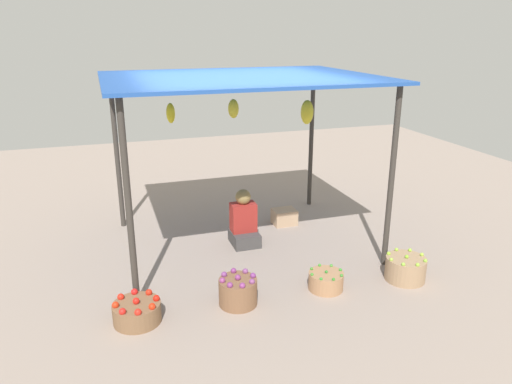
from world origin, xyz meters
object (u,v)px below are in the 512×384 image
at_px(vendor_person, 244,223).
at_px(wooden_crate_near_vendor, 284,217).
at_px(basket_limes, 405,268).
at_px(basket_red_tomatoes, 137,312).
at_px(basket_green_chilies, 326,281).
at_px(basket_purple_onions, 238,291).

relative_size(vendor_person, wooden_crate_near_vendor, 2.25).
relative_size(basket_limes, wooden_crate_near_vendor, 1.36).
bearing_deg(vendor_person, basket_red_tomatoes, -136.80).
distance_m(basket_red_tomatoes, basket_limes, 3.11).
bearing_deg(basket_limes, basket_green_chilies, 174.83).
bearing_deg(basket_green_chilies, basket_purple_onions, 179.71).
relative_size(basket_green_chilies, wooden_crate_near_vendor, 1.15).
bearing_deg(basket_limes, vendor_person, 133.98).
xyz_separation_m(basket_limes, wooden_crate_near_vendor, (-0.74, 2.06, -0.03)).
relative_size(basket_red_tomatoes, basket_purple_onions, 1.17).
height_order(basket_red_tomatoes, wooden_crate_near_vendor, basket_red_tomatoes).
height_order(basket_purple_onions, basket_limes, basket_purple_onions).
height_order(basket_green_chilies, wooden_crate_near_vendor, basket_green_chilies).
relative_size(basket_purple_onions, basket_green_chilies, 1.04).
bearing_deg(basket_purple_onions, vendor_person, 70.92).
xyz_separation_m(basket_purple_onions, basket_green_chilies, (1.05, -0.01, -0.05)).
xyz_separation_m(basket_red_tomatoes, basket_green_chilies, (2.11, -0.01, -0.01)).
bearing_deg(basket_limes, wooden_crate_near_vendor, 109.71).
xyz_separation_m(basket_purple_onions, basket_limes, (2.04, -0.10, -0.01)).
bearing_deg(basket_purple_onions, basket_red_tomatoes, 179.97).
distance_m(basket_purple_onions, wooden_crate_near_vendor, 2.36).
bearing_deg(vendor_person, basket_limes, -46.02).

